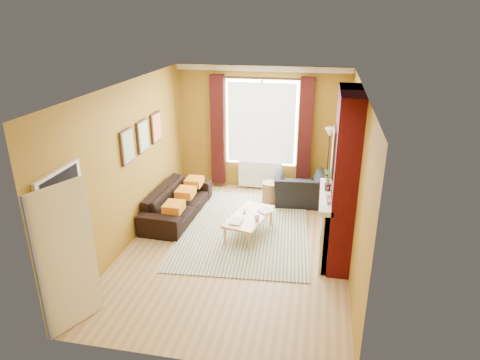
# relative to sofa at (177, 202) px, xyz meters

# --- Properties ---
(ground) EXTENTS (5.50, 5.50, 0.00)m
(ground) POSITION_rel_sofa_xyz_m (1.42, -0.93, -0.30)
(ground) COLOR olive
(ground) RESTS_ON ground
(room_walls) EXTENTS (3.82, 5.54, 2.83)m
(room_walls) POSITION_rel_sofa_xyz_m (2.05, -0.64, 1.08)
(room_walls) COLOR olive
(room_walls) RESTS_ON ground
(striped_rug) EXTENTS (2.64, 3.48, 0.02)m
(striped_rug) POSITION_rel_sofa_xyz_m (1.42, -0.29, -0.29)
(striped_rug) COLOR #34548F
(striped_rug) RESTS_ON ground
(sofa) EXTENTS (0.91, 2.12, 0.61)m
(sofa) POSITION_rel_sofa_xyz_m (0.00, 0.00, 0.00)
(sofa) COLOR black
(sofa) RESTS_ON ground
(armchair) EXTENTS (1.12, 1.00, 0.68)m
(armchair) POSITION_rel_sofa_xyz_m (2.36, 1.07, 0.04)
(armchair) COLOR black
(armchair) RESTS_ON ground
(coffee_table) EXTENTS (0.84, 1.28, 0.39)m
(coffee_table) POSITION_rel_sofa_xyz_m (1.55, -0.49, 0.04)
(coffee_table) COLOR tan
(coffee_table) RESTS_ON ground
(wicker_stool) EXTENTS (0.41, 0.41, 0.46)m
(wicker_stool) POSITION_rel_sofa_xyz_m (1.76, 1.01, -0.07)
(wicker_stool) COLOR olive
(wicker_stool) RESTS_ON ground
(floor_lamp) EXTENTS (0.30, 0.30, 1.62)m
(floor_lamp) POSITION_rel_sofa_xyz_m (2.92, 1.40, 0.97)
(floor_lamp) COLOR black
(floor_lamp) RESTS_ON ground
(book_a) EXTENTS (0.23, 0.29, 0.03)m
(book_a) POSITION_rel_sofa_xyz_m (1.27, -0.79, 0.10)
(book_a) COLOR #999999
(book_a) RESTS_ON coffee_table
(book_b) EXTENTS (0.36, 0.36, 0.02)m
(book_b) POSITION_rel_sofa_xyz_m (1.77, -0.19, 0.10)
(book_b) COLOR #999999
(book_b) RESTS_ON coffee_table
(mug) EXTENTS (0.12, 0.12, 0.10)m
(mug) POSITION_rel_sofa_xyz_m (1.73, -0.67, 0.13)
(mug) COLOR #999999
(mug) RESTS_ON coffee_table
(tv_remote) EXTENTS (0.08, 0.16, 0.02)m
(tv_remote) POSITION_rel_sofa_xyz_m (1.44, -0.36, 0.10)
(tv_remote) COLOR #272629
(tv_remote) RESTS_ON coffee_table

